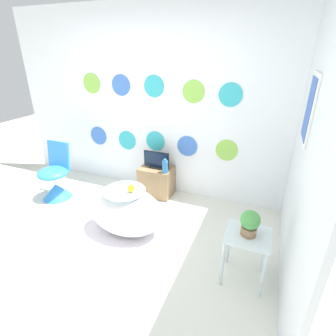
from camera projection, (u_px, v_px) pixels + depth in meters
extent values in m
plane|color=silver|center=(83.00, 266.00, 2.66)|extent=(12.00, 12.00, 0.00)
cube|color=white|center=(156.00, 105.00, 3.69)|extent=(4.70, 0.04, 2.60)
cylinder|color=#3F72CC|center=(99.00, 136.00, 4.25)|extent=(0.30, 0.01, 0.30)
cylinder|color=#33B2BF|center=(127.00, 140.00, 4.08)|extent=(0.30, 0.01, 0.30)
cylinder|color=#33B2BF|center=(155.00, 141.00, 3.89)|extent=(0.30, 0.01, 0.30)
cylinder|color=#3F72CC|center=(187.00, 146.00, 3.72)|extent=(0.30, 0.01, 0.30)
cylinder|color=#8CCC4C|center=(227.00, 150.00, 3.53)|extent=(0.30, 0.01, 0.30)
cylinder|color=#8CCC4C|center=(92.00, 83.00, 3.92)|extent=(0.30, 0.01, 0.30)
cylinder|color=#3F72CC|center=(121.00, 85.00, 3.75)|extent=(0.30, 0.01, 0.30)
cylinder|color=#33B2BF|center=(154.00, 86.00, 3.57)|extent=(0.30, 0.01, 0.30)
cylinder|color=#8CCC4C|center=(193.00, 92.00, 3.39)|extent=(0.30, 0.01, 0.30)
cylinder|color=#33B2BF|center=(230.00, 95.00, 3.23)|extent=(0.30, 0.01, 0.30)
cube|color=silver|center=(308.00, 140.00, 2.26)|extent=(0.04, 2.83, 2.60)
cube|color=white|center=(310.00, 109.00, 2.25)|extent=(0.02, 0.44, 0.60)
cube|color=#3359B2|center=(309.00, 109.00, 2.25)|extent=(0.01, 0.36, 0.52)
cube|color=silver|center=(127.00, 235.00, 3.12)|extent=(1.37, 0.74, 0.01)
ellipsoid|color=white|center=(126.00, 211.00, 3.07)|extent=(0.91, 0.59, 0.58)
cylinder|color=#B2DBEA|center=(124.00, 191.00, 2.96)|extent=(0.48, 0.48, 0.01)
sphere|color=yellow|center=(131.00, 188.00, 2.88)|extent=(0.08, 0.08, 0.08)
sphere|color=yellow|center=(130.00, 186.00, 2.86)|extent=(0.05, 0.05, 0.05)
cone|color=orange|center=(129.00, 187.00, 2.84)|extent=(0.02, 0.02, 0.02)
cone|color=#338CE0|center=(57.00, 191.00, 3.87)|extent=(0.41, 0.41, 0.22)
ellipsoid|color=#338CE0|center=(53.00, 173.00, 3.75)|extent=(0.44, 0.44, 0.15)
cube|color=#338CE0|center=(59.00, 155.00, 3.81)|extent=(0.37, 0.09, 0.42)
cube|color=#8E704C|center=(157.00, 181.00, 3.92)|extent=(0.48, 0.35, 0.44)
cube|color=white|center=(152.00, 181.00, 3.74)|extent=(0.41, 0.01, 0.12)
cube|color=black|center=(156.00, 167.00, 3.82)|extent=(0.20, 0.12, 0.02)
cube|color=black|center=(156.00, 159.00, 3.78)|extent=(0.39, 0.01, 0.24)
cube|color=#0F1E38|center=(156.00, 160.00, 3.77)|extent=(0.37, 0.01, 0.22)
cylinder|color=#2D72B7|center=(165.00, 167.00, 3.64)|extent=(0.08, 0.08, 0.18)
cylinder|color=#2D72B7|center=(165.00, 160.00, 3.59)|extent=(0.04, 0.04, 0.03)
cube|color=silver|center=(248.00, 236.00, 2.33)|extent=(0.40, 0.36, 0.02)
cylinder|color=silver|center=(222.00, 264.00, 2.36)|extent=(0.03, 0.03, 0.49)
cylinder|color=silver|center=(263.00, 275.00, 2.25)|extent=(0.03, 0.03, 0.49)
cylinder|color=silver|center=(229.00, 243.00, 2.63)|extent=(0.03, 0.03, 0.49)
cylinder|color=silver|center=(265.00, 252.00, 2.51)|extent=(0.03, 0.03, 0.49)
cylinder|color=#8C6B4C|center=(249.00, 231.00, 2.31)|extent=(0.14, 0.14, 0.08)
sphere|color=#4C9E4C|center=(250.00, 220.00, 2.26)|extent=(0.17, 0.17, 0.17)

